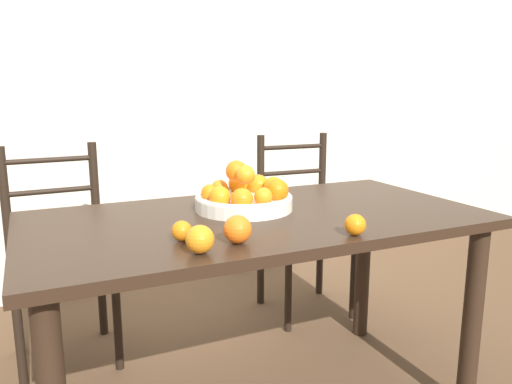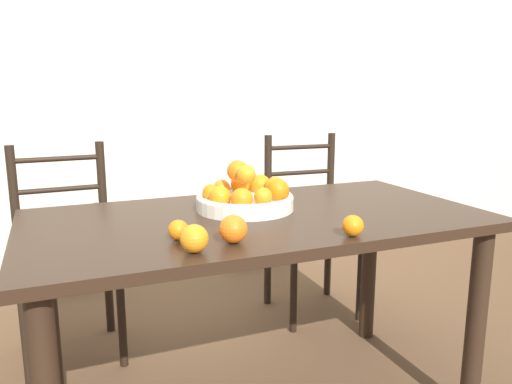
% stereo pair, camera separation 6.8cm
% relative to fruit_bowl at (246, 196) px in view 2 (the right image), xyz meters
% --- Properties ---
extents(wall_back, '(8.00, 0.06, 2.60)m').
position_rel_fruit_bowl_xyz_m(wall_back, '(0.01, 1.36, 0.49)').
color(wall_back, beige).
rests_on(wall_back, ground_plane).
extents(dining_table, '(1.59, 0.82, 0.76)m').
position_rel_fruit_bowl_xyz_m(dining_table, '(0.01, -0.09, -0.16)').
color(dining_table, black).
rests_on(dining_table, ground_plane).
extents(fruit_bowl, '(0.36, 0.36, 0.18)m').
position_rel_fruit_bowl_xyz_m(fruit_bowl, '(0.00, 0.00, 0.00)').
color(fruit_bowl, silver).
rests_on(fruit_bowl, dining_table).
extents(orange_loose_0, '(0.08, 0.08, 0.08)m').
position_rel_fruit_bowl_xyz_m(orange_loose_0, '(-0.18, -0.37, -0.01)').
color(orange_loose_0, orange).
rests_on(orange_loose_0, dining_table).
extents(orange_loose_1, '(0.07, 0.07, 0.07)m').
position_rel_fruit_bowl_xyz_m(orange_loose_1, '(0.17, -0.44, -0.02)').
color(orange_loose_1, orange).
rests_on(orange_loose_1, dining_table).
extents(orange_loose_2, '(0.06, 0.06, 0.06)m').
position_rel_fruit_bowl_xyz_m(orange_loose_2, '(-0.32, -0.28, -0.02)').
color(orange_loose_2, orange).
rests_on(orange_loose_2, dining_table).
extents(orange_loose_3, '(0.08, 0.08, 0.08)m').
position_rel_fruit_bowl_xyz_m(orange_loose_3, '(-0.31, -0.41, -0.01)').
color(orange_loose_3, orange).
rests_on(orange_loose_3, dining_table).
extents(chair_left, '(0.44, 0.42, 0.96)m').
position_rel_fruit_bowl_xyz_m(chair_left, '(-0.62, 0.63, -0.35)').
color(chair_left, black).
rests_on(chair_left, ground_plane).
extents(chair_right, '(0.44, 0.42, 0.96)m').
position_rel_fruit_bowl_xyz_m(chair_right, '(0.61, 0.63, -0.35)').
color(chair_right, black).
rests_on(chair_right, ground_plane).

